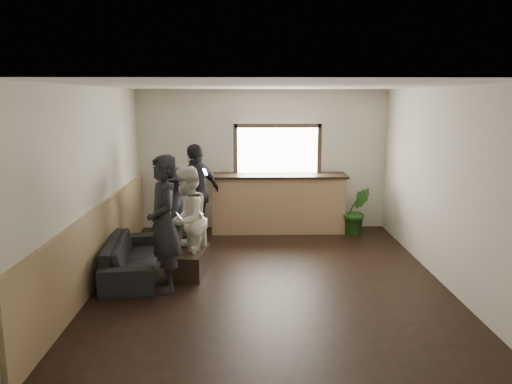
{
  "coord_description": "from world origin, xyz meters",
  "views": [
    {
      "loc": [
        -0.33,
        -7.01,
        2.65
      ],
      "look_at": [
        -0.18,
        0.4,
        1.23
      ],
      "focal_mm": 35.0,
      "sensor_mm": 36.0,
      "label": 1
    }
  ],
  "objects_px": {
    "cup_a": "(185,243)",
    "person_a": "(164,224)",
    "person_d": "(197,193)",
    "person_c": "(173,211)",
    "cup_b": "(194,251)",
    "coffee_table": "(190,262)",
    "bar_counter": "(278,200)",
    "sofa": "(133,257)",
    "potted_plant": "(357,211)",
    "person_b": "(187,220)"
  },
  "relations": [
    {
      "from": "coffee_table",
      "to": "person_d",
      "type": "height_order",
      "value": "person_d"
    },
    {
      "from": "sofa",
      "to": "coffee_table",
      "type": "xyz_separation_m",
      "value": [
        0.86,
        0.01,
        -0.09
      ]
    },
    {
      "from": "potted_plant",
      "to": "coffee_table",
      "type": "bearing_deg",
      "value": -144.15
    },
    {
      "from": "coffee_table",
      "to": "person_b",
      "type": "height_order",
      "value": "person_b"
    },
    {
      "from": "cup_a",
      "to": "person_c",
      "type": "bearing_deg",
      "value": 110.79
    },
    {
      "from": "person_a",
      "to": "person_d",
      "type": "distance_m",
      "value": 2.36
    },
    {
      "from": "cup_a",
      "to": "person_a",
      "type": "relative_size",
      "value": 0.07
    },
    {
      "from": "person_c",
      "to": "person_d",
      "type": "bearing_deg",
      "value": 161.34
    },
    {
      "from": "cup_b",
      "to": "person_c",
      "type": "relative_size",
      "value": 0.07
    },
    {
      "from": "cup_a",
      "to": "person_a",
      "type": "xyz_separation_m",
      "value": [
        -0.18,
        -0.81,
        0.52
      ]
    },
    {
      "from": "sofa",
      "to": "cup_b",
      "type": "relative_size",
      "value": 18.76
    },
    {
      "from": "cup_a",
      "to": "person_d",
      "type": "relative_size",
      "value": 0.07
    },
    {
      "from": "coffee_table",
      "to": "bar_counter",
      "type": "bearing_deg",
      "value": 59.03
    },
    {
      "from": "coffee_table",
      "to": "person_c",
      "type": "bearing_deg",
      "value": 111.48
    },
    {
      "from": "potted_plant",
      "to": "person_a",
      "type": "relative_size",
      "value": 0.5
    },
    {
      "from": "potted_plant",
      "to": "person_d",
      "type": "xyz_separation_m",
      "value": [
        -3.05,
        -0.4,
        0.44
      ]
    },
    {
      "from": "person_c",
      "to": "coffee_table",
      "type": "bearing_deg",
      "value": 23.72
    },
    {
      "from": "sofa",
      "to": "person_d",
      "type": "height_order",
      "value": "person_d"
    },
    {
      "from": "coffee_table",
      "to": "person_c",
      "type": "relative_size",
      "value": 0.55
    },
    {
      "from": "cup_b",
      "to": "coffee_table",
      "type": "bearing_deg",
      "value": 119.06
    },
    {
      "from": "cup_a",
      "to": "coffee_table",
      "type": "bearing_deg",
      "value": -66.27
    },
    {
      "from": "person_c",
      "to": "person_b",
      "type": "bearing_deg",
      "value": 23.89
    },
    {
      "from": "person_a",
      "to": "potted_plant",
      "type": "bearing_deg",
      "value": 107.46
    },
    {
      "from": "potted_plant",
      "to": "person_c",
      "type": "relative_size",
      "value": 0.62
    },
    {
      "from": "bar_counter",
      "to": "potted_plant",
      "type": "xyz_separation_m",
      "value": [
        1.51,
        -0.31,
        -0.17
      ]
    },
    {
      "from": "cup_b",
      "to": "person_c",
      "type": "bearing_deg",
      "value": 112.58
    },
    {
      "from": "person_a",
      "to": "sofa",
      "type": "bearing_deg",
      "value": -157.6
    },
    {
      "from": "bar_counter",
      "to": "person_c",
      "type": "height_order",
      "value": "bar_counter"
    },
    {
      "from": "sofa",
      "to": "potted_plant",
      "type": "xyz_separation_m",
      "value": [
        3.86,
        2.18,
        0.19
      ]
    },
    {
      "from": "bar_counter",
      "to": "cup_b",
      "type": "relative_size",
      "value": 26.5
    },
    {
      "from": "person_b",
      "to": "person_c",
      "type": "relative_size",
      "value": 1.07
    },
    {
      "from": "person_a",
      "to": "person_d",
      "type": "relative_size",
      "value": 1.03
    },
    {
      "from": "sofa",
      "to": "cup_b",
      "type": "distance_m",
      "value": 0.96
    },
    {
      "from": "person_b",
      "to": "person_c",
      "type": "distance_m",
      "value": 0.88
    },
    {
      "from": "coffee_table",
      "to": "potted_plant",
      "type": "height_order",
      "value": "potted_plant"
    },
    {
      "from": "bar_counter",
      "to": "coffee_table",
      "type": "distance_m",
      "value": 2.92
    },
    {
      "from": "cup_a",
      "to": "bar_counter",
      "type": "bearing_deg",
      "value": 55.03
    },
    {
      "from": "bar_counter",
      "to": "cup_a",
      "type": "relative_size",
      "value": 20.23
    },
    {
      "from": "sofa",
      "to": "cup_b",
      "type": "xyz_separation_m",
      "value": [
        0.94,
        -0.14,
        0.14
      ]
    },
    {
      "from": "sofa",
      "to": "potted_plant",
      "type": "distance_m",
      "value": 4.43
    },
    {
      "from": "bar_counter",
      "to": "potted_plant",
      "type": "relative_size",
      "value": 2.86
    },
    {
      "from": "coffee_table",
      "to": "person_a",
      "type": "distance_m",
      "value": 1.0
    },
    {
      "from": "sofa",
      "to": "potted_plant",
      "type": "relative_size",
      "value": 2.03
    },
    {
      "from": "coffee_table",
      "to": "potted_plant",
      "type": "relative_size",
      "value": 0.88
    },
    {
      "from": "sofa",
      "to": "potted_plant",
      "type": "height_order",
      "value": "potted_plant"
    },
    {
      "from": "coffee_table",
      "to": "person_d",
      "type": "xyz_separation_m",
      "value": [
        -0.05,
        1.76,
        0.73
      ]
    },
    {
      "from": "cup_b",
      "to": "person_d",
      "type": "distance_m",
      "value": 1.98
    },
    {
      "from": "bar_counter",
      "to": "sofa",
      "type": "height_order",
      "value": "bar_counter"
    },
    {
      "from": "sofa",
      "to": "person_b",
      "type": "bearing_deg",
      "value": -87.96
    },
    {
      "from": "person_a",
      "to": "person_c",
      "type": "xyz_separation_m",
      "value": [
        -0.09,
        1.52,
        -0.18
      ]
    }
  ]
}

